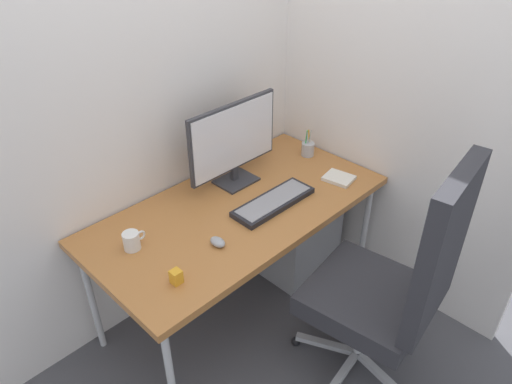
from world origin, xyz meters
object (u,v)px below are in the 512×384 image
Objects in this scene: keyboard at (273,202)px; coffee_mug at (132,241)px; office_chair at (395,283)px; desk_clamp_accessory at (176,277)px; filing_cabinet at (291,225)px; monitor at (234,140)px; pen_holder at (308,149)px; notebook at (339,178)px; mouse at (218,242)px.

keyboard is 4.22× the size of coffee_mug.
office_chair is 20.08× the size of desk_clamp_accessory.
filing_cabinet is 1.05× the size of monitor.
desk_clamp_accessory reaches higher than keyboard.
monitor is 0.38m from keyboard.
office_chair reaches higher than pen_holder.
notebook is (0.42, -0.09, -0.01)m from keyboard.
mouse is at bearing -174.46° from keyboard.
desk_clamp_accessory is (-1.20, -0.30, -0.01)m from pen_holder.
office_chair is 0.72m from notebook.
monitor is at bearing 90.93° from office_chair.
coffee_mug is at bearing 137.87° from mouse.
monitor reaches higher than notebook.
filing_cabinet is 0.57m from keyboard.
monitor is 0.83m from desk_clamp_accessory.
pen_holder is at bearing 21.63° from keyboard.
coffee_mug is at bearing -172.77° from monitor.
coffee_mug is (-0.69, 0.21, 0.03)m from keyboard.
monitor reaches higher than mouse.
desk_clamp_accessory is (-0.70, -0.40, -0.21)m from monitor.
mouse is 0.28m from desk_clamp_accessory.
filing_cabinet is 0.48m from pen_holder.
coffee_mug is (-0.28, 0.25, 0.02)m from mouse.
desk_clamp_accessory is at bearing -89.11° from coffee_mug.
coffee_mug is (-1.03, 0.05, 0.45)m from filing_cabinet.
monitor is at bearing 29.77° from desk_clamp_accessory.
monitor is (-0.33, 0.13, 0.65)m from filing_cabinet.
monitor is at bearing 126.10° from notebook.
keyboard is (-0.35, -0.17, 0.42)m from filing_cabinet.
filing_cabinet is 3.56× the size of pen_holder.
pen_holder is at bearing 14.77° from mouse.
mouse reaches higher than keyboard.
office_chair is 1.16m from coffee_mug.
coffee_mug reaches higher than notebook.
keyboard is (-0.02, -0.30, -0.23)m from monitor.
filing_cabinet is at bearing 14.41° from desk_clamp_accessory.
pen_holder reaches higher than keyboard.
mouse is at bearing -165.19° from pen_holder.
filing_cabinet is (0.32, 0.86, -0.32)m from office_chair.
pen_holder is (0.52, 0.20, 0.03)m from keyboard.
coffee_mug is at bearing 177.49° from filing_cabinet.
desk_clamp_accessory is at bearing -165.59° from filing_cabinet.
notebook is (0.83, -0.05, -0.01)m from mouse.
notebook reaches higher than filing_cabinet.
pen_holder is 1.23m from desk_clamp_accessory.
keyboard is 0.69m from desk_clamp_accessory.
keyboard is 7.52× the size of desk_clamp_accessory.
mouse is 0.75× the size of coffee_mug.
keyboard is at bearing 8.20° from desk_clamp_accessory.
desk_clamp_accessory is at bearing -165.81° from pen_holder.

